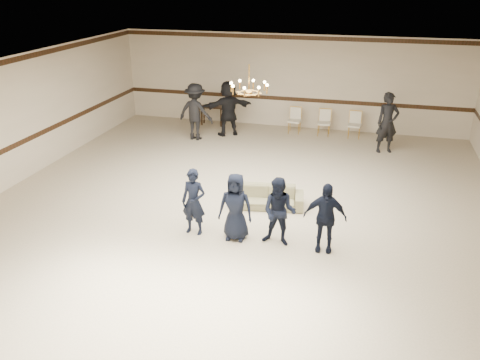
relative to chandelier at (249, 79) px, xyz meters
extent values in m
cube|color=beige|center=(0.00, -1.00, -2.88)|extent=(12.00, 14.00, 0.01)
cube|color=black|center=(0.00, -1.00, 0.33)|extent=(12.00, 14.00, 0.01)
cube|color=beige|center=(0.00, 6.00, -1.27)|extent=(12.00, 0.01, 3.20)
cube|color=beige|center=(-6.00, -1.00, -1.27)|extent=(0.01, 14.00, 3.20)
cube|color=#331B0F|center=(0.00, 5.99, -1.88)|extent=(12.00, 0.02, 0.14)
cube|color=#331B0F|center=(0.00, 5.99, 0.21)|extent=(12.00, 0.02, 0.14)
imported|color=black|center=(-0.62, -2.20, -2.16)|extent=(0.54, 0.38, 1.43)
imported|color=black|center=(0.28, -2.20, -2.16)|extent=(0.71, 0.48, 1.43)
imported|color=black|center=(1.18, -2.20, -2.16)|extent=(0.74, 0.60, 1.43)
imported|color=black|center=(2.08, -2.20, -2.16)|extent=(0.86, 0.40, 1.43)
imported|color=#838357|center=(0.61, -0.57, -2.63)|extent=(1.74, 0.89, 0.49)
imported|color=black|center=(-2.72, 3.80, -1.95)|extent=(1.28, 0.86, 1.84)
imported|color=black|center=(-1.82, 4.50, -1.95)|extent=(1.74, 1.36, 1.84)
imported|color=black|center=(3.28, 4.10, -1.95)|extent=(0.78, 0.65, 1.84)
cube|color=#341F11|center=(-2.70, 5.49, -2.53)|extent=(0.84, 0.41, 0.69)
camera|label=1|loc=(2.68, -10.85, 2.25)|focal=36.92mm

